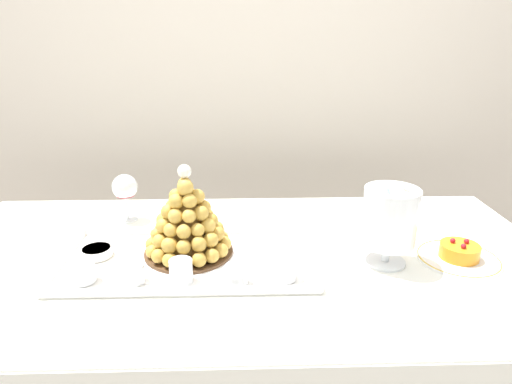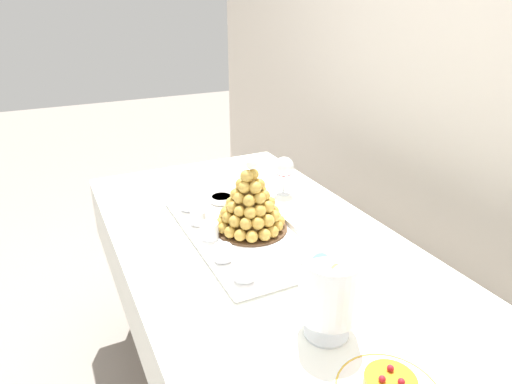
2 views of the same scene
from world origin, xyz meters
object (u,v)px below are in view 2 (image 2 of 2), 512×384
object	(u,v)px
dessert_cup_mid_right	(223,253)
dessert_cup_centre	(210,231)
wine_glass	(284,168)
croquembouche	(250,204)
dessert_cup_left	(190,203)
dessert_cup_right	(244,270)
dessert_cup_mid_left	(199,218)
creme_brulee_ramekin	(221,199)
serving_tray	(242,233)
macaron_goblet	(329,288)

from	to	relation	value
dessert_cup_mid_right	dessert_cup_centre	bearing A→B (deg)	175.57
dessert_cup_mid_right	wine_glass	distance (m)	0.54
croquembouche	dessert_cup_left	size ratio (longest dim) A/B	3.94
dessert_cup_left	dessert_cup_right	size ratio (longest dim) A/B	1.04
dessert_cup_mid_right	wine_glass	xyz separation A→B (m)	(-0.35, 0.40, 0.08)
dessert_cup_centre	croquembouche	bearing A→B (deg)	89.36
croquembouche	dessert_cup_centre	xyz separation A→B (m)	(-0.00, -0.14, -0.07)
dessert_cup_left	dessert_cup_mid_left	xyz separation A→B (m)	(0.12, -0.01, -0.00)
dessert_cup_mid_right	creme_brulee_ramekin	xyz separation A→B (m)	(-0.38, 0.15, -0.01)
creme_brulee_ramekin	serving_tray	bearing A→B (deg)	-6.70
croquembouche	dessert_cup_right	xyz separation A→B (m)	(0.24, -0.14, -0.07)
dessert_cup_left	wine_glass	xyz separation A→B (m)	(0.01, 0.38, 0.08)
dessert_cup_centre	dessert_cup_mid_right	bearing A→B (deg)	-4.43
serving_tray	macaron_goblet	distance (m)	0.53
dessert_cup_centre	dessert_cup_right	size ratio (longest dim) A/B	0.92
macaron_goblet	dessert_cup_centre	bearing A→B (deg)	-170.20
dessert_cup_left	macaron_goblet	size ratio (longest dim) A/B	0.30
croquembouche	dessert_cup_mid_left	world-z (taller)	croquembouche
dessert_cup_left	dessert_cup_centre	size ratio (longest dim) A/B	1.13
dessert_cup_right	serving_tray	bearing A→B (deg)	157.18
wine_glass	macaron_goblet	bearing A→B (deg)	-22.18
croquembouche	dessert_cup_centre	size ratio (longest dim) A/B	4.44
croquembouche	creme_brulee_ramekin	world-z (taller)	croquembouche
dessert_cup_mid_left	macaron_goblet	distance (m)	0.65
serving_tray	dessert_cup_right	distance (m)	0.26
serving_tray	croquembouche	size ratio (longest dim) A/B	2.65
wine_glass	dessert_cup_left	bearing A→B (deg)	-92.23
croquembouche	dessert_cup_mid_left	xyz separation A→B (m)	(-0.12, -0.14, -0.07)
dessert_cup_centre	dessert_cup_mid_right	world-z (taller)	dessert_cup_centre
croquembouche	wine_glass	xyz separation A→B (m)	(-0.22, 0.25, 0.01)
serving_tray	creme_brulee_ramekin	distance (m)	0.25
serving_tray	creme_brulee_ramekin	xyz separation A→B (m)	(-0.25, 0.03, 0.02)
dessert_cup_mid_left	dessert_cup_right	size ratio (longest dim) A/B	0.90
dessert_cup_left	dessert_cup_centre	xyz separation A→B (m)	(0.24, -0.01, 0.00)
croquembouche	dessert_cup_mid_right	bearing A→B (deg)	-49.42
croquembouche	macaron_goblet	xyz separation A→B (m)	(0.52, -0.05, 0.03)
serving_tray	dessert_cup_left	size ratio (longest dim) A/B	10.43
creme_brulee_ramekin	macaron_goblet	size ratio (longest dim) A/B	0.38
dessert_cup_left	wine_glass	distance (m)	0.39
dessert_cup_right	macaron_goblet	xyz separation A→B (m)	(0.27, 0.08, 0.09)
serving_tray	creme_brulee_ramekin	size ratio (longest dim) A/B	8.02
croquembouche	wine_glass	bearing A→B (deg)	131.77
dessert_cup_left	dessert_cup_mid_left	bearing A→B (deg)	-3.91
croquembouche	wine_glass	world-z (taller)	croquembouche
croquembouche	macaron_goblet	distance (m)	0.52
croquembouche	dessert_cup_left	bearing A→B (deg)	-151.00
dessert_cup_right	macaron_goblet	distance (m)	0.30
dessert_cup_right	macaron_goblet	bearing A→B (deg)	16.95
macaron_goblet	wine_glass	size ratio (longest dim) A/B	1.40
dessert_cup_left	wine_glass	size ratio (longest dim) A/B	0.41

